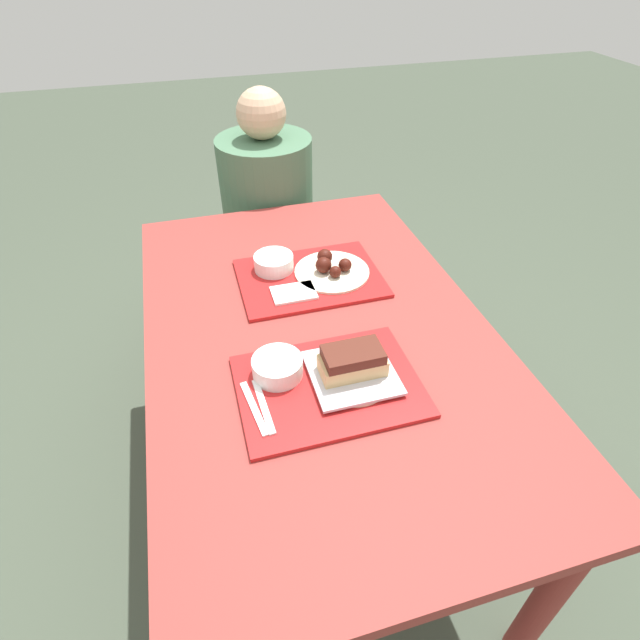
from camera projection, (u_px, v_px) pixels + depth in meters
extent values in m
plane|color=#424C3D|center=(319.00, 484.00, 1.87)|extent=(12.00, 12.00, 0.00)
cube|color=maroon|center=(319.00, 334.00, 1.39)|extent=(0.93, 1.49, 0.04)
cylinder|color=maroon|center=(551.00, 593.00, 1.23)|extent=(0.07, 0.07, 0.73)
cylinder|color=maroon|center=(180.00, 319.00, 2.05)|extent=(0.07, 0.07, 0.73)
cylinder|color=maroon|center=(366.00, 288.00, 2.22)|extent=(0.07, 0.07, 0.73)
cube|color=maroon|center=(262.00, 250.00, 2.30)|extent=(0.89, 0.28, 0.04)
cylinder|color=maroon|center=(186.00, 304.00, 2.37)|extent=(0.06, 0.06, 0.43)
cylinder|color=maroon|center=(340.00, 279.00, 2.53)|extent=(0.06, 0.06, 0.43)
cube|color=red|center=(329.00, 386.00, 1.21)|extent=(0.44, 0.32, 0.01)
cube|color=red|center=(310.00, 278.00, 1.56)|extent=(0.44, 0.32, 0.01)
cylinder|color=white|center=(277.00, 367.00, 1.21)|extent=(0.12, 0.12, 0.05)
cylinder|color=beige|center=(277.00, 362.00, 1.20)|extent=(0.11, 0.11, 0.01)
cylinder|color=beige|center=(352.00, 375.00, 1.22)|extent=(0.20, 0.20, 0.01)
cube|color=silver|center=(352.00, 373.00, 1.21)|extent=(0.20, 0.20, 0.01)
cube|color=#DBB275|center=(352.00, 365.00, 1.20)|extent=(0.16, 0.08, 0.04)
cube|color=#4C1E14|center=(353.00, 355.00, 1.18)|extent=(0.14, 0.08, 0.03)
cube|color=white|center=(254.00, 408.00, 1.14)|extent=(0.04, 0.17, 0.00)
cube|color=white|center=(263.00, 406.00, 1.15)|extent=(0.02, 0.17, 0.00)
cube|color=#A59E93|center=(328.00, 361.00, 1.26)|extent=(0.04, 0.03, 0.01)
cylinder|color=white|center=(274.00, 263.00, 1.57)|extent=(0.12, 0.12, 0.05)
cylinder|color=beige|center=(273.00, 258.00, 1.56)|extent=(0.11, 0.11, 0.01)
cylinder|color=beige|center=(332.00, 272.00, 1.57)|extent=(0.24, 0.24, 0.01)
sphere|color=#42140C|center=(345.00, 265.00, 1.55)|extent=(0.04, 0.04, 0.04)
sphere|color=#42140C|center=(325.00, 257.00, 1.58)|extent=(0.05, 0.05, 0.05)
sphere|color=#42140C|center=(324.00, 265.00, 1.54)|extent=(0.05, 0.05, 0.05)
sphere|color=#42140C|center=(335.00, 272.00, 1.53)|extent=(0.04, 0.04, 0.04)
cube|color=white|center=(294.00, 293.00, 1.48)|extent=(0.13, 0.09, 0.01)
cylinder|color=#477051|center=(267.00, 196.00, 2.14)|extent=(0.39, 0.39, 0.49)
sphere|color=tan|center=(261.00, 113.00, 1.92)|extent=(0.19, 0.19, 0.19)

